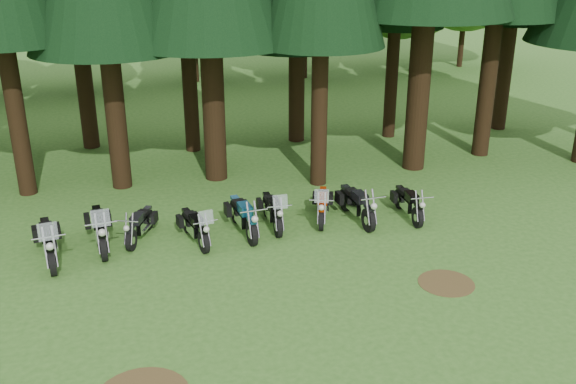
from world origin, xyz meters
The scene contains 13 objects.
ground centered at (0.00, 0.00, 0.00)m, with size 120.00×120.00×0.00m, color #336721.
decid_3 centered at (-4.71, 25.13, 4.51)m, with size 6.12×5.95×7.65m.
decid_4 centered at (1.58, 26.32, 4.37)m, with size 5.93×5.76×7.41m.
dirt_patch_1 centered at (4.50, 0.50, 0.01)m, with size 1.40×1.40×0.01m, color #4C3D1E.
motorcycle_0 centered at (-5.12, 4.18, 0.53)m, with size 0.71×2.50×1.57m.
motorcycle_1 centered at (-3.83, 4.69, 0.53)m, with size 0.59×2.52×1.58m.
motorcycle_2 centered at (-2.75, 4.94, 0.42)m, with size 0.86×1.92×0.82m.
motorcycle_3 centered at (-1.26, 4.35, 0.45)m, with size 0.71×2.14×1.35m.
motorcycle_4 centered at (0.15, 4.63, 0.49)m, with size 0.44×2.39×0.97m.
motorcycle_5 centered at (1.07, 4.88, 0.47)m, with size 0.42×2.22×1.40m.
motorcycle_6 centered at (2.64, 4.97, 0.46)m, with size 0.96×2.16×1.38m.
motorcycle_7 centered at (3.64, 4.68, 0.49)m, with size 0.41×2.38×0.97m.
motorcycle_8 centered at (5.25, 4.51, 0.44)m, with size 0.34×2.13×0.87m.
Camera 1 is at (-2.74, -12.08, 7.93)m, focal length 40.00 mm.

